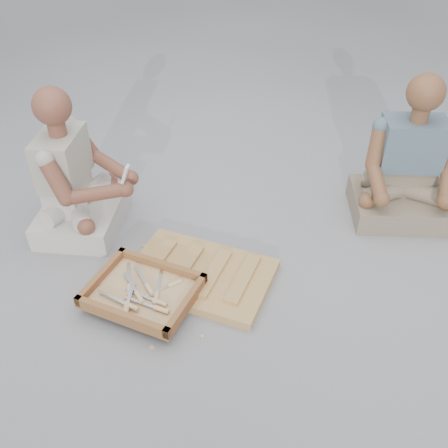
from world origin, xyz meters
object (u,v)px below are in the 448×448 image
(craftsman, at_px, (75,184))
(carved_panel, at_px, (200,275))
(companion, at_px, (406,173))
(tool_tray, at_px, (143,292))

(craftsman, bearing_deg, carved_panel, 63.00)
(craftsman, bearing_deg, companion, 99.39)
(craftsman, bearing_deg, tool_tray, 40.82)
(carved_panel, relative_size, companion, 0.84)
(craftsman, xyz_separation_m, companion, (1.67, 0.57, -0.00))
(carved_panel, height_order, tool_tray, tool_tray)
(carved_panel, distance_m, craftsman, 0.82)
(tool_tray, relative_size, craftsman, 0.66)
(carved_panel, relative_size, tool_tray, 1.30)
(tool_tray, bearing_deg, companion, 42.49)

